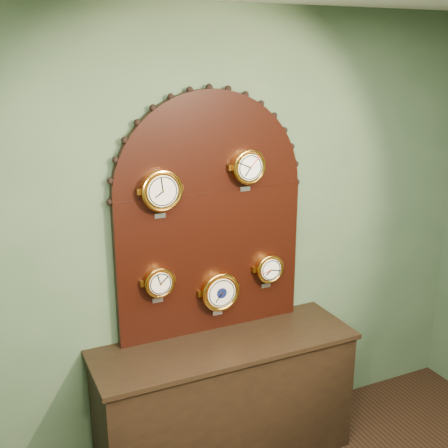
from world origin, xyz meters
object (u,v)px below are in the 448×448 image
display_board (210,208)px  tide_clock (269,268)px  arabic_clock (248,167)px  hygrometer (159,282)px  shop_counter (225,403)px  barometer (220,291)px  roman_clock (161,190)px

display_board → tide_clock: size_ratio=6.34×
display_board → arabic_clock: size_ratio=5.79×
hygrometer → tide_clock: (0.74, -0.00, -0.04)m
shop_counter → hygrometer: bearing=156.8°
shop_counter → display_board: size_ratio=1.05×
hygrometer → shop_counter: bearing=-23.2°
arabic_clock → hygrometer: size_ratio=1.11×
display_board → arabic_clock: bearing=-16.8°
arabic_clock → tide_clock: arabic_clock is taller
display_board → shop_counter: bearing=-90.0°
display_board → hygrometer: display_board is taller
display_board → barometer: (0.03, -0.07, -0.53)m
display_board → barometer: display_board is taller
display_board → hygrometer: size_ratio=6.45×
shop_counter → tide_clock: bearing=22.1°
shop_counter → arabic_clock: size_ratio=6.06×
shop_counter → hygrometer: (-0.36, 0.15, 0.83)m
shop_counter → hygrometer: hygrometer is taller
roman_clock → tide_clock: 0.92m
display_board → tide_clock: (0.38, -0.07, -0.43)m
roman_clock → hygrometer: bearing=177.3°
display_board → tide_clock: 0.58m
hygrometer → barometer: size_ratio=0.79×
roman_clock → barometer: size_ratio=0.97×
shop_counter → tide_clock: tide_clock is taller
shop_counter → barometer: size_ratio=5.31×
roman_clock → barometer: (0.36, -0.00, -0.68)m
shop_counter → barometer: bearing=78.2°
display_board → roman_clock: size_ratio=5.21×
arabic_clock → barometer: 0.80m
roman_clock → shop_counter: bearing=-25.0°
display_board → barometer: 0.53m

